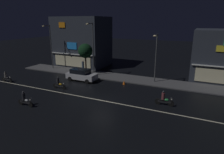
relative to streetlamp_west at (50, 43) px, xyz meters
The scene contains 16 objects.
ground_plane 17.47m from the streetlamp_west, 30.92° to the right, with size 140.00×140.00×0.00m, color black.
lane_divider_stripe 17.47m from the streetlamp_west, 30.92° to the right, with size 36.30×0.16×0.01m, color beige.
sidewalk_far 15.15m from the streetlamp_west, ahead, with size 38.21×3.69×0.14m, color #4C4C4F.
storefront_left_block 26.59m from the streetlamp_west, 12.40° to the left, with size 7.20×7.85×7.03m.
storefront_center_block 6.04m from the streetlamp_west, 59.92° to the left, with size 9.35×6.89×8.90m.
streetlamp_west is the anchor object (origin of this frame).
streetlamp_mid 8.87m from the streetlamp_west, ahead, with size 0.44×1.64×7.79m.
streetlamp_east 18.11m from the streetlamp_west, ahead, with size 0.44×1.64×6.43m.
pedestrian_on_sidewalk 7.18m from the streetlamp_west, ahead, with size 0.33×0.33×1.89m.
street_tree 7.09m from the streetlamp_west, ahead, with size 2.26×2.26×4.66m.
parked_car_near_kerb 9.91m from the streetlamp_west, 22.57° to the right, with size 4.30×1.98×1.67m.
motorcycle_lead 9.33m from the streetlamp_west, 93.57° to the right, with size 1.90×0.60×1.52m.
motorcycle_following 11.64m from the streetlamp_west, 43.99° to the right, with size 1.90×0.60×1.52m.
motorcycle_opposite_lane 22.21m from the streetlamp_west, 18.85° to the right, with size 1.90×0.60×1.52m.
motorcycle_trailing_far 15.93m from the streetlamp_west, 57.85° to the right, with size 1.90×0.60×1.52m.
traffic_cone 15.45m from the streetlamp_west, 10.06° to the right, with size 0.36×0.36×0.55m, color orange.
Camera 1 is at (9.11, -16.80, 8.16)m, focal length 31.00 mm.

